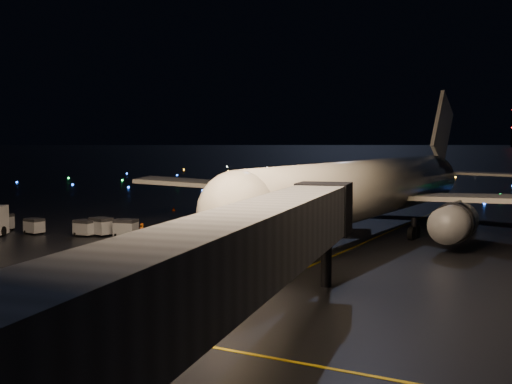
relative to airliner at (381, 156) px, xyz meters
The scene contains 16 objects.
lane_centre 14.27m from the airliner, 88.23° to the right, with size 0.25×80.00×0.02m, color gold.
airliner is the anchor object (origin of this frame).
pushback_tug 34.78m from the airliner, 92.50° to the right, with size 4.08×2.14×1.94m, color silver.
belt_loader 24.20m from the airliner, 104.73° to the right, with size 6.31×1.72×3.06m, color silver, non-canonical shape.
crew_c 24.13m from the airliner, 135.60° to the right, with size 1.13×0.47×1.92m, color orange.
safety_cone_0 15.27m from the airliner, 112.15° to the right, with size 0.45×0.45×0.51m, color #F33700.
safety_cone_1 15.71m from the airliner, 166.28° to the right, with size 0.41×0.41×0.47m, color #F33700.
safety_cone_2 19.15m from the airliner, 164.69° to the right, with size 0.41×0.41×0.46m, color #F33700.
safety_cone_3 31.26m from the airliner, 167.22° to the left, with size 0.49×0.49×0.56m, color #F33700.
radio_mast 716.96m from the airliner, 95.74° to the left, with size 1.80×1.80×64.00m, color black.
taxiway_lights 80.16m from the airliner, 98.38° to the left, with size 164.00×92.00×0.36m, color black, non-canonical shape.
baggage_cart_0 25.58m from the airliner, 146.50° to the right, with size 2.03×1.42×1.73m, color gray.
baggage_cart_1 28.00m from the airliner, 148.90° to the right, with size 2.07×1.45×1.76m, color gray.
baggage_cart_2 29.53m from the airliner, 148.66° to the right, with size 1.85×1.29×1.57m, color gray.
baggage_cart_3 34.68m from the airliner, 151.41° to the right, with size 1.82×1.27×1.54m, color gray.
baggage_cart_4 38.77m from the airliner, 155.17° to the right, with size 2.03×1.42×1.72m, color gray.
Camera 1 is at (30.56, -33.70, 9.30)m, focal length 45.00 mm.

